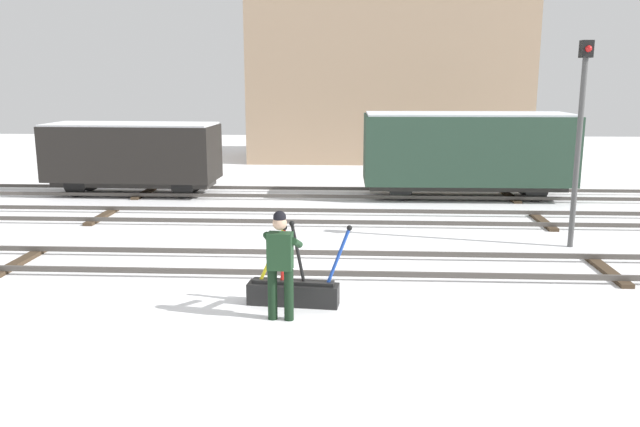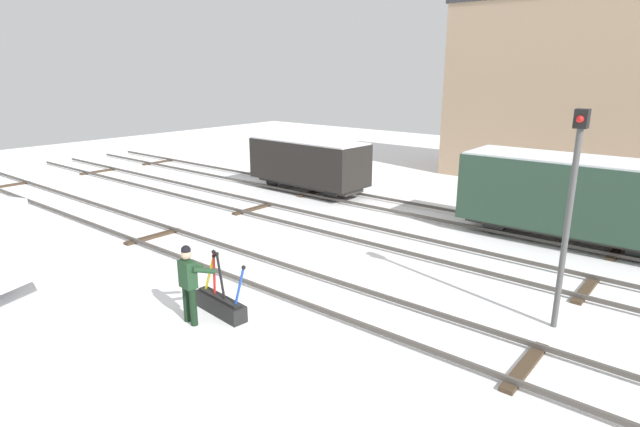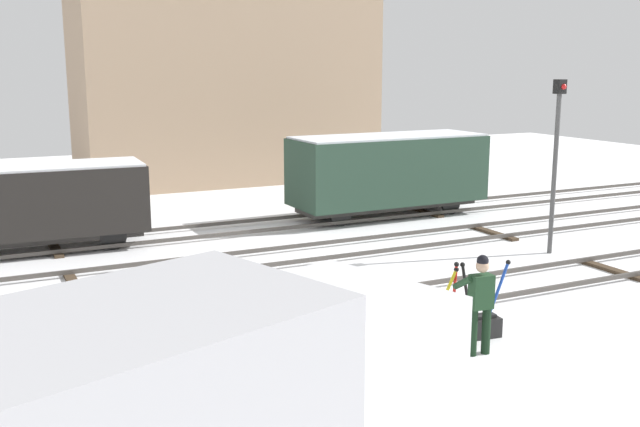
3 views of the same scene
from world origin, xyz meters
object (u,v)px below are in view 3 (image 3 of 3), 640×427
at_px(switch_lever_frame, 461,326).
at_px(rail_worker, 480,298).
at_px(freight_car_mid_siding, 388,171).
at_px(freight_car_far_end, 39,202).
at_px(signal_post, 556,150).

distance_m(switch_lever_frame, rail_worker, 1.00).
xyz_separation_m(freight_car_mid_siding, freight_car_far_end, (-10.59, 0.00, -0.18)).
bearing_deg(freight_car_mid_siding, switch_lever_frame, -114.95).
height_order(rail_worker, freight_car_mid_siding, freight_car_mid_siding).
height_order(switch_lever_frame, rail_worker, rail_worker).
bearing_deg(rail_worker, switch_lever_frame, 84.01).
relative_size(rail_worker, freight_car_far_end, 0.32).
bearing_deg(switch_lever_frame, signal_post, 40.24).
bearing_deg(freight_car_mid_siding, rail_worker, -114.23).
relative_size(switch_lever_frame, freight_car_far_end, 0.32).
relative_size(rail_worker, freight_car_mid_siding, 0.27).
relative_size(rail_worker, signal_post, 0.39).
distance_m(rail_worker, freight_car_mid_siding, 11.66).
bearing_deg(signal_post, switch_lever_frame, -145.24).
bearing_deg(freight_car_far_end, freight_car_mid_siding, 1.95).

